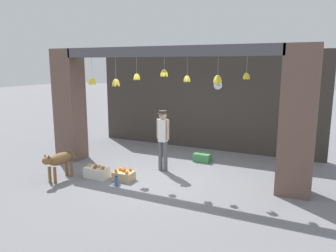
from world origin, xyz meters
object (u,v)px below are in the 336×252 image
(dog, at_px, (59,160))
(water_bottle, at_px, (116,181))
(fruit_crate_oranges, at_px, (124,175))
(wall_clock, at_px, (218,85))
(shopkeeper, at_px, (163,136))
(fruit_crate_apples, at_px, (97,172))
(produce_box_green, at_px, (202,157))

(dog, bearing_deg, water_bottle, 101.53)
(water_bottle, bearing_deg, fruit_crate_oranges, 99.19)
(dog, bearing_deg, wall_clock, 150.41)
(dog, xyz_separation_m, fruit_crate_oranges, (1.37, 0.65, -0.36))
(dog, distance_m, shopkeeper, 2.56)
(fruit_crate_apples, bearing_deg, produce_box_green, 52.44)
(produce_box_green, bearing_deg, dog, -131.25)
(shopkeeper, xyz_separation_m, produce_box_green, (0.64, 1.20, -0.79))
(shopkeeper, height_order, water_bottle, shopkeeper)
(water_bottle, xyz_separation_m, wall_clock, (1.09, 3.93, 1.94))
(fruit_crate_oranges, bearing_deg, produce_box_green, 62.64)
(fruit_crate_oranges, distance_m, produce_box_green, 2.51)
(dog, bearing_deg, shopkeeper, 133.10)
(fruit_crate_oranges, distance_m, water_bottle, 0.40)
(dog, xyz_separation_m, fruit_crate_apples, (0.70, 0.50, -0.34))
(produce_box_green, distance_m, wall_clock, 2.34)
(wall_clock, bearing_deg, fruit_crate_apples, -116.31)
(dog, height_order, shopkeeper, shopkeeper)
(wall_clock, bearing_deg, water_bottle, -105.44)
(shopkeeper, relative_size, wall_clock, 5.42)
(water_bottle, bearing_deg, produce_box_green, 67.40)
(fruit_crate_apples, height_order, water_bottle, fruit_crate_apples)
(dog, height_order, produce_box_green, dog)
(dog, distance_m, produce_box_green, 3.85)
(fruit_crate_oranges, xyz_separation_m, wall_clock, (1.15, 3.54, 1.93))
(shopkeeper, bearing_deg, water_bottle, 73.66)
(produce_box_green, bearing_deg, fruit_crate_oranges, -117.36)
(fruit_crate_oranges, bearing_deg, water_bottle, -80.81)
(fruit_crate_oranges, relative_size, water_bottle, 1.94)
(dog, height_order, wall_clock, wall_clock)
(fruit_crate_apples, bearing_deg, fruit_crate_oranges, 12.12)
(produce_box_green, xyz_separation_m, wall_clock, (-0.01, 1.31, 1.94))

